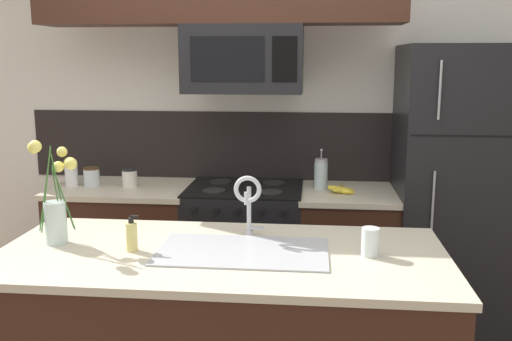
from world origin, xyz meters
The scene contains 17 objects.
rear_partition centered at (0.30, 1.28, 1.30)m, with size 5.20×0.10×2.60m, color silver.
splash_band centered at (0.00, 1.22, 1.15)m, with size 3.17×0.01×0.48m, color black.
back_counter_left centered at (-0.83, 0.90, 0.46)m, with size 0.93×0.65×0.91m.
back_counter_right centered at (0.68, 0.90, 0.46)m, with size 0.63×0.65×0.91m.
stove_range centered at (0.00, 0.90, 0.46)m, with size 0.76×0.64×0.93m.
microwave centered at (0.00, 0.88, 1.75)m, with size 0.74×0.40×0.42m.
refrigerator centered at (1.39, 0.92, 0.92)m, with size 0.81×0.74×1.84m.
storage_jar_tall centered at (-1.18, 0.88, 1.00)m, with size 0.09×0.09×0.17m.
storage_jar_medium centered at (-1.04, 0.89, 0.97)m, with size 0.11×0.11×0.13m.
storage_jar_short centered at (-0.78, 0.88, 0.97)m, with size 0.10×0.10×0.12m.
banana_bunch centered at (0.63, 0.84, 0.93)m, with size 0.19×0.12×0.08m.
french_press centered at (0.50, 0.96, 1.01)m, with size 0.09×0.09×0.27m.
kitchen_sink centered at (0.14, -0.35, 0.84)m, with size 0.76×0.44×0.16m.
sink_faucet centered at (0.14, -0.13, 1.11)m, with size 0.14×0.14×0.31m.
dish_soap_bottle centered at (-0.35, -0.38, 0.98)m, with size 0.06×0.05×0.16m.
drinking_glass centered at (0.70, -0.34, 0.97)m, with size 0.08×0.08×0.13m.
flower_vase centered at (-0.73, -0.31, 1.08)m, with size 0.21×0.15×0.49m.
Camera 1 is at (0.45, -2.75, 1.76)m, focal length 40.00 mm.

